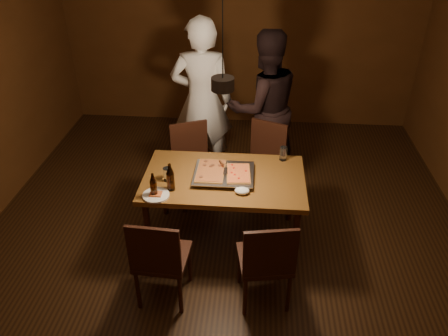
# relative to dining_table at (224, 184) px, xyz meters

# --- Properties ---
(room_shell) EXTENTS (6.00, 6.00, 6.00)m
(room_shell) POSITION_rel_dining_table_xyz_m (0.01, -0.22, 0.72)
(room_shell) COLOR #37210F
(room_shell) RESTS_ON ground
(dining_table) EXTENTS (1.50, 0.90, 0.75)m
(dining_table) POSITION_rel_dining_table_xyz_m (0.00, 0.00, 0.00)
(dining_table) COLOR brown
(dining_table) RESTS_ON floor
(chair_far_left) EXTENTS (0.55, 0.55, 0.49)m
(chair_far_left) POSITION_rel_dining_table_xyz_m (-0.41, 0.72, -0.14)
(chair_far_left) COLOR #38190F
(chair_far_left) RESTS_ON floor
(chair_far_right) EXTENTS (0.55, 0.55, 0.49)m
(chair_far_right) POSITION_rel_dining_table_xyz_m (0.38, 0.81, -0.14)
(chair_far_right) COLOR #38190F
(chair_far_right) RESTS_ON floor
(chair_near_left) EXTENTS (0.45, 0.45, 0.49)m
(chair_near_left) POSITION_rel_dining_table_xyz_m (-0.46, -0.84, -0.14)
(chair_near_left) COLOR #38190F
(chair_near_left) RESTS_ON floor
(chair_near_right) EXTENTS (0.49, 0.49, 0.49)m
(chair_near_right) POSITION_rel_dining_table_xyz_m (0.41, -0.80, -0.14)
(chair_near_right) COLOR #38190F
(chair_near_right) RESTS_ON floor
(pizza_tray) EXTENTS (0.55, 0.45, 0.05)m
(pizza_tray) POSITION_rel_dining_table_xyz_m (-0.00, -0.00, 0.10)
(pizza_tray) COLOR silver
(pizza_tray) RESTS_ON dining_table
(pizza_meat) EXTENTS (0.26, 0.41, 0.02)m
(pizza_meat) POSITION_rel_dining_table_xyz_m (-0.12, 0.01, 0.13)
(pizza_meat) COLOR maroon
(pizza_meat) RESTS_ON pizza_tray
(pizza_cheese) EXTENTS (0.24, 0.36, 0.02)m
(pizza_cheese) POSITION_rel_dining_table_xyz_m (0.13, -0.01, 0.13)
(pizza_cheese) COLOR gold
(pizza_cheese) RESTS_ON pizza_tray
(spatula) EXTENTS (0.17, 0.26, 0.04)m
(spatula) POSITION_rel_dining_table_xyz_m (0.01, 0.01, 0.14)
(spatula) COLOR silver
(spatula) RESTS_ON pizza_tray
(beer_bottle_a) EXTENTS (0.06, 0.06, 0.23)m
(beer_bottle_a) POSITION_rel_dining_table_xyz_m (-0.58, -0.35, 0.19)
(beer_bottle_a) COLOR black
(beer_bottle_a) RESTS_ON dining_table
(beer_bottle_b) EXTENTS (0.07, 0.07, 0.27)m
(beer_bottle_b) POSITION_rel_dining_table_xyz_m (-0.45, -0.24, 0.21)
(beer_bottle_b) COLOR black
(beer_bottle_b) RESTS_ON dining_table
(water_glass_left) EXTENTS (0.08, 0.08, 0.13)m
(water_glass_left) POSITION_rel_dining_table_xyz_m (-0.51, -0.09, 0.14)
(water_glass_left) COLOR silver
(water_glass_left) RESTS_ON dining_table
(water_glass_right) EXTENTS (0.07, 0.07, 0.14)m
(water_glass_right) POSITION_rel_dining_table_xyz_m (0.56, 0.36, 0.15)
(water_glass_right) COLOR silver
(water_glass_right) RESTS_ON dining_table
(plate_slice) EXTENTS (0.24, 0.24, 0.03)m
(plate_slice) POSITION_rel_dining_table_xyz_m (-0.57, -0.35, 0.08)
(plate_slice) COLOR white
(plate_slice) RESTS_ON dining_table
(napkin) EXTENTS (0.13, 0.10, 0.05)m
(napkin) POSITION_rel_dining_table_xyz_m (0.18, -0.25, 0.10)
(napkin) COLOR white
(napkin) RESTS_ON dining_table
(diner_white) EXTENTS (0.74, 0.51, 1.93)m
(diner_white) POSITION_rel_dining_table_xyz_m (-0.36, 1.25, 0.29)
(diner_white) COLOR white
(diner_white) RESTS_ON floor
(diner_dark) EXTENTS (1.06, 0.96, 1.80)m
(diner_dark) POSITION_rel_dining_table_xyz_m (0.36, 1.27, 0.22)
(diner_dark) COLOR black
(diner_dark) RESTS_ON floor
(pendant_lamp) EXTENTS (0.18, 0.18, 1.10)m
(pendant_lamp) POSITION_rel_dining_table_xyz_m (0.01, -0.22, 1.08)
(pendant_lamp) COLOR black
(pendant_lamp) RESTS_ON ceiling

